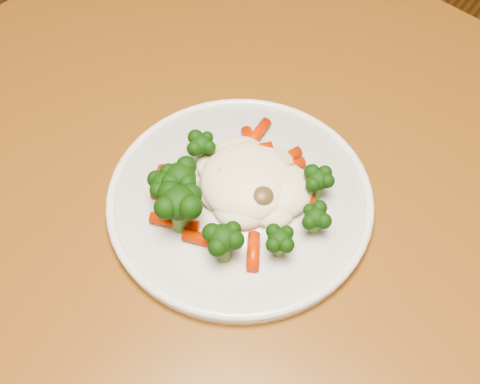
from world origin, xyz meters
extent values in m
plane|color=brown|center=(0.00, 0.00, 0.00)|extent=(3.00, 3.00, 0.00)
cube|color=brown|center=(0.12, -0.27, 0.73)|extent=(1.22, 0.90, 0.04)
cube|color=brown|center=(-0.33, 0.11, 0.35)|extent=(0.07, 0.07, 0.71)
cylinder|color=white|center=(0.02, -0.31, 0.76)|extent=(0.27, 0.27, 0.01)
ellipsoid|color=#FDF0CB|center=(0.02, -0.30, 0.78)|extent=(0.12, 0.10, 0.04)
ellipsoid|color=black|center=(-0.03, -0.35, 0.78)|extent=(0.05, 0.05, 0.05)
ellipsoid|color=black|center=(-0.01, -0.37, 0.79)|extent=(0.06, 0.06, 0.05)
ellipsoid|color=black|center=(0.04, -0.38, 0.78)|extent=(0.04, 0.04, 0.04)
ellipsoid|color=black|center=(0.08, -0.34, 0.78)|extent=(0.04, 0.04, 0.03)
ellipsoid|color=black|center=(0.10, -0.30, 0.78)|extent=(0.03, 0.03, 0.03)
ellipsoid|color=black|center=(0.08, -0.26, 0.78)|extent=(0.04, 0.04, 0.03)
ellipsoid|color=black|center=(-0.05, -0.30, 0.78)|extent=(0.04, 0.04, 0.03)
ellipsoid|color=black|center=(-0.04, -0.36, 0.78)|extent=(0.04, 0.04, 0.04)
cylinder|color=red|center=(-0.01, -0.24, 0.77)|extent=(0.02, 0.05, 0.01)
cylinder|color=red|center=(0.03, -0.26, 0.77)|extent=(0.04, 0.04, 0.01)
cylinder|color=red|center=(0.06, -0.27, 0.77)|extent=(0.04, 0.03, 0.01)
cylinder|color=red|center=(-0.06, -0.35, 0.77)|extent=(0.03, 0.04, 0.01)
cylinder|color=red|center=(-0.02, -0.38, 0.77)|extent=(0.05, 0.03, 0.01)
cylinder|color=red|center=(0.02, -0.38, 0.77)|extent=(0.05, 0.03, 0.01)
cylinder|color=red|center=(0.07, -0.36, 0.77)|extent=(0.03, 0.04, 0.01)
cylinder|color=red|center=(0.04, -0.30, 0.78)|extent=(0.02, 0.05, 0.01)
cylinder|color=red|center=(0.00, -0.27, 0.78)|extent=(0.04, 0.04, 0.01)
cylinder|color=red|center=(-0.01, -0.25, 0.77)|extent=(0.04, 0.04, 0.01)
cylinder|color=red|center=(0.03, -0.25, 0.77)|extent=(0.03, 0.05, 0.01)
ellipsoid|color=brown|center=(0.02, -0.30, 0.78)|extent=(0.02, 0.02, 0.02)
ellipsoid|color=brown|center=(0.04, -0.31, 0.78)|extent=(0.03, 0.03, 0.02)
ellipsoid|color=brown|center=(-0.01, -0.31, 0.78)|extent=(0.02, 0.02, 0.02)
cube|color=#C8B185|center=(0.00, -0.27, 0.78)|extent=(0.03, 0.02, 0.01)
cube|color=#C8B185|center=(0.03, -0.26, 0.78)|extent=(0.03, 0.02, 0.01)
camera|label=1|loc=(0.22, -0.60, 1.26)|focal=45.00mm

